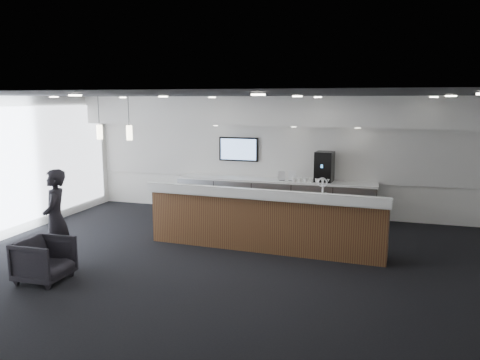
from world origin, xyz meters
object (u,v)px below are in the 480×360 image
(lounge_guest, at_px, (56,218))
(armchair, at_px, (44,260))
(service_counter, at_px, (265,220))
(coffee_machine, at_px, (324,167))

(lounge_guest, bearing_deg, armchair, -6.59)
(service_counter, relative_size, armchair, 6.18)
(lounge_guest, bearing_deg, coffee_machine, 111.56)
(service_counter, height_order, coffee_machine, coffee_machine)
(service_counter, relative_size, coffee_machine, 6.53)
(coffee_machine, xyz_separation_m, lounge_guest, (-4.09, -4.70, -0.45))
(coffee_machine, distance_m, lounge_guest, 6.24)
(coffee_machine, bearing_deg, lounge_guest, -126.13)
(service_counter, distance_m, lounge_guest, 3.86)
(coffee_machine, height_order, armchair, coffee_machine)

